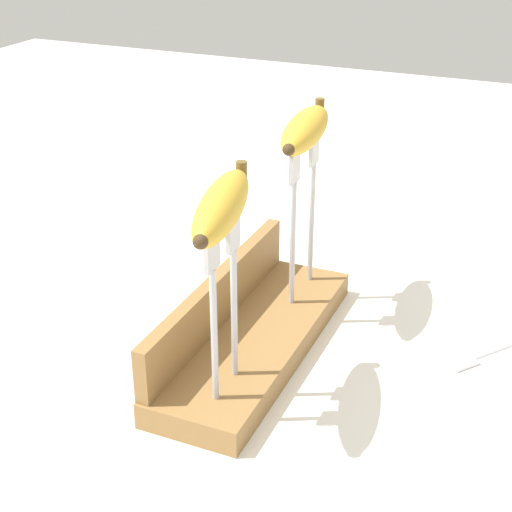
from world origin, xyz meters
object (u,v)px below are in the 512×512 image
at_px(fork_stand_left, 224,295).
at_px(banana_raised_right, 305,129).
at_px(banana_raised_left, 222,206).
at_px(fork_fallen_near, 494,349).
at_px(fork_stand_right, 303,207).

relative_size(fork_stand_left, banana_raised_right, 1.11).
relative_size(banana_raised_left, banana_raised_right, 1.03).
height_order(banana_raised_left, fork_fallen_near, banana_raised_left).
distance_m(fork_stand_right, fork_fallen_near, 0.29).
height_order(fork_stand_left, banana_raised_left, banana_raised_left).
bearing_deg(fork_stand_left, banana_raised_right, -0.00).
relative_size(fork_stand_left, fork_fallen_near, 1.13).
xyz_separation_m(banana_raised_left, fork_fallen_near, (0.23, -0.25, -0.24)).
height_order(banana_raised_right, fork_fallen_near, banana_raised_right).
height_order(banana_raised_left, banana_raised_right, banana_raised_right).
xyz_separation_m(fork_stand_left, banana_raised_right, (0.23, -0.00, 0.11)).
bearing_deg(banana_raised_right, banana_raised_left, -180.00).
distance_m(banana_raised_left, banana_raised_right, 0.23).
bearing_deg(banana_raised_right, fork_stand_right, 6.60).
relative_size(fork_stand_right, banana_raised_right, 1.18).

